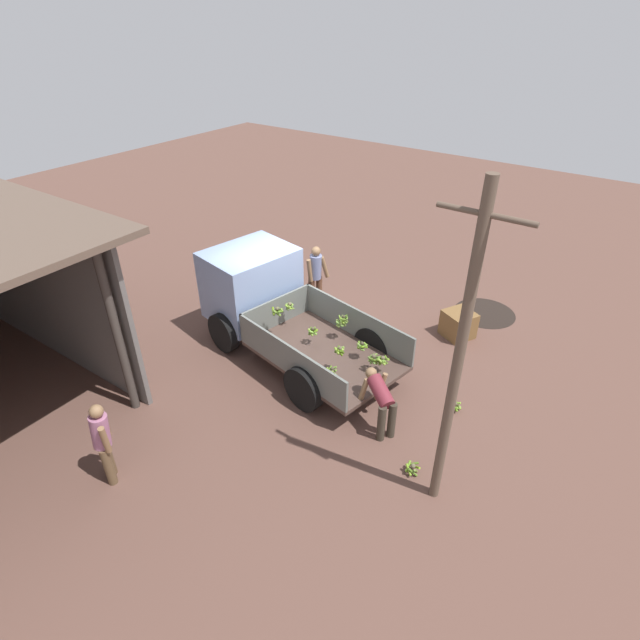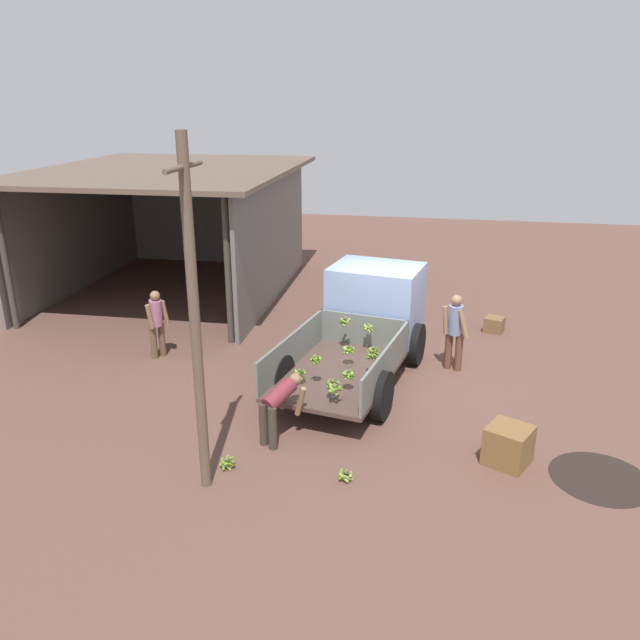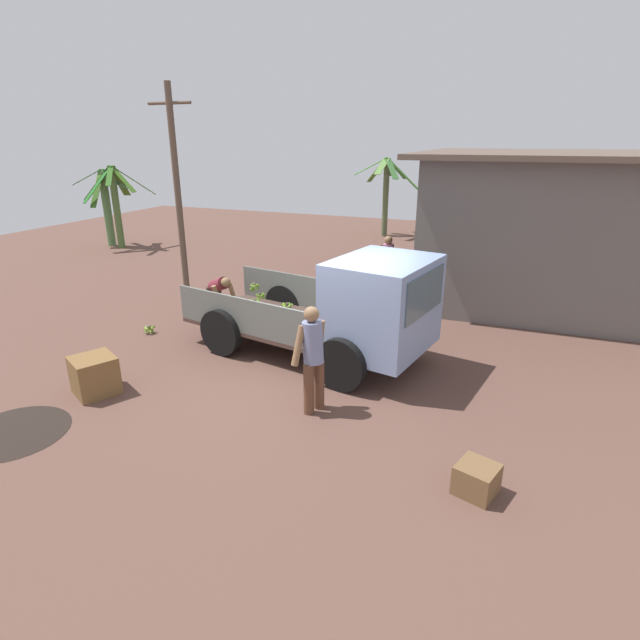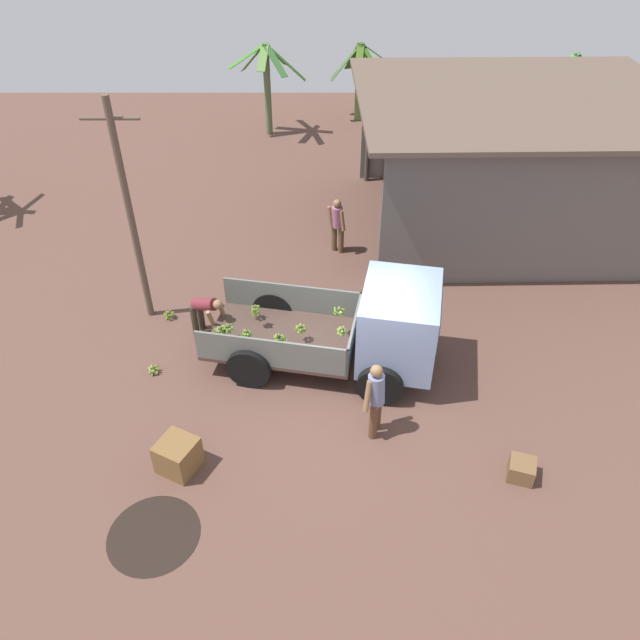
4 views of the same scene
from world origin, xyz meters
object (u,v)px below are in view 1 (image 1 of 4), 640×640
object	(u,v)px
banana_bunch_on_ground_0	(455,406)
wooden_crate_1	(268,261)
person_worker_loading	(381,399)
banana_bunch_on_ground_1	(412,468)
cargo_truck	(264,297)
person_foreground_visitor	(316,274)
wooden_crate_0	(458,324)
utility_pole	(458,361)
person_bystander_near_shed	(103,440)

from	to	relation	value
banana_bunch_on_ground_0	wooden_crate_1	bearing A→B (deg)	-20.73
person_worker_loading	banana_bunch_on_ground_1	bearing A→B (deg)	-179.77
banana_bunch_on_ground_0	wooden_crate_1	xyz separation A→B (m)	(7.02, -2.66, 0.08)
cargo_truck	person_worker_loading	world-z (taller)	cargo_truck
person_foreground_visitor	wooden_crate_0	world-z (taller)	person_foreground_visitor
utility_pole	person_foreground_visitor	distance (m)	6.43
person_foreground_visitor	person_bystander_near_shed	world-z (taller)	person_foreground_visitor
cargo_truck	banana_bunch_on_ground_1	distance (m)	5.01
banana_bunch_on_ground_1	person_bystander_near_shed	bearing A→B (deg)	36.56
cargo_truck	wooden_crate_1	bearing A→B (deg)	-38.93
wooden_crate_0	wooden_crate_1	xyz separation A→B (m)	(6.04, -0.20, -0.13)
person_foreground_visitor	person_worker_loading	bearing A→B (deg)	-18.18
wooden_crate_1	banana_bunch_on_ground_1	bearing A→B (deg)	147.27
wooden_crate_0	wooden_crate_1	world-z (taller)	wooden_crate_0
person_worker_loading	person_bystander_near_shed	size ratio (longest dim) A/B	0.71
wooden_crate_1	banana_bunch_on_ground_0	bearing A→B (deg)	159.27
banana_bunch_on_ground_1	wooden_crate_1	distance (m)	8.38
cargo_truck	person_worker_loading	distance (m)	3.82
utility_pole	person_bystander_near_shed	size ratio (longest dim) A/B	3.30
utility_pole	banana_bunch_on_ground_1	world-z (taller)	utility_pole
cargo_truck	wooden_crate_0	distance (m)	4.55
wooden_crate_1	cargo_truck	bearing A→B (deg)	130.30
person_foreground_visitor	banana_bunch_on_ground_0	size ratio (longest dim) A/B	7.24
utility_pole	banana_bunch_on_ground_1	distance (m)	2.59
wooden_crate_0	wooden_crate_1	size ratio (longest dim) A/B	1.44
cargo_truck	banana_bunch_on_ground_0	size ratio (longest dim) A/B	21.57
utility_pole	banana_bunch_on_ground_0	bearing A→B (deg)	-76.34
person_bystander_near_shed	utility_pole	bearing A→B (deg)	-24.58
person_foreground_visitor	banana_bunch_on_ground_0	world-z (taller)	person_foreground_visitor
person_worker_loading	banana_bunch_on_ground_0	xyz separation A→B (m)	(-0.96, -1.28, -0.59)
person_foreground_visitor	banana_bunch_on_ground_1	world-z (taller)	person_foreground_visitor
person_worker_loading	banana_bunch_on_ground_0	size ratio (longest dim) A/B	4.78
banana_bunch_on_ground_0	banana_bunch_on_ground_1	bearing A→B (deg)	90.73
person_foreground_visitor	person_worker_loading	size ratio (longest dim) A/B	1.52
utility_pole	person_bystander_near_shed	distance (m)	5.54
cargo_truck	wooden_crate_1	world-z (taller)	cargo_truck
utility_pole	person_worker_loading	xyz separation A→B (m)	(1.46, -0.76, -1.97)
person_bystander_near_shed	banana_bunch_on_ground_1	xyz separation A→B (m)	(-3.97, -2.95, -0.74)
wooden_crate_1	wooden_crate_0	bearing A→B (deg)	178.06
person_foreground_visitor	wooden_crate_1	size ratio (longest dim) A/B	3.77
person_bystander_near_shed	banana_bunch_on_ground_0	size ratio (longest dim) A/B	6.74
person_foreground_visitor	wooden_crate_0	xyz separation A→B (m)	(-3.52, -0.83, -0.61)
person_foreground_visitor	banana_bunch_on_ground_0	bearing A→B (deg)	1.37
person_foreground_visitor	person_bystander_near_shed	xyz separation A→B (m)	(-0.55, 6.44, -0.06)
wooden_crate_0	cargo_truck	bearing A→B (deg)	36.24
cargo_truck	wooden_crate_1	xyz separation A→B (m)	(2.42, -2.86, -0.90)
person_bystander_near_shed	wooden_crate_0	size ratio (longest dim) A/B	2.44
cargo_truck	banana_bunch_on_ground_1	bearing A→B (deg)	170.86
wooden_crate_1	person_bystander_near_shed	bearing A→B (deg)	112.35
banana_bunch_on_ground_1	wooden_crate_0	size ratio (longest dim) A/B	0.43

